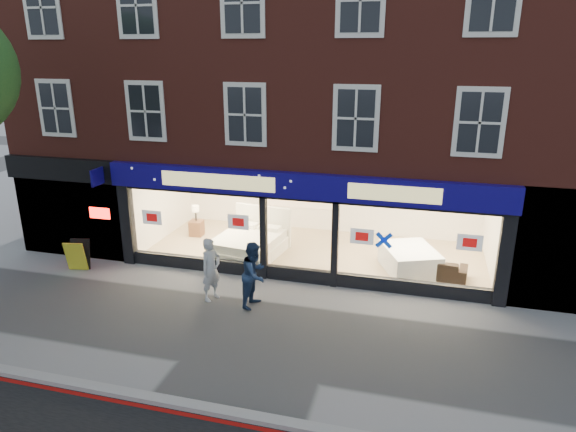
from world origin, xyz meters
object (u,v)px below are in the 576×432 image
at_px(sofa, 432,267).
at_px(a_board, 78,255).
at_px(pedestrian_grey, 211,269).
at_px(mattress_stack, 410,259).
at_px(pedestrian_blue, 255,274).
at_px(display_bed, 250,243).

relative_size(sofa, a_board, 2.06).
relative_size(sofa, pedestrian_grey, 1.13).
distance_m(a_board, pedestrian_grey, 4.79).
distance_m(mattress_stack, pedestrian_grey, 5.98).
height_order(mattress_stack, a_board, a_board).
xyz_separation_m(mattress_stack, sofa, (0.66, -0.24, -0.06)).
height_order(mattress_stack, pedestrian_grey, pedestrian_grey).
xyz_separation_m(sofa, pedestrian_blue, (-4.53, -2.88, 0.50)).
bearing_deg(mattress_stack, a_board, -166.51).
height_order(mattress_stack, pedestrian_blue, pedestrian_blue).
xyz_separation_m(a_board, pedestrian_grey, (4.72, -0.73, 0.39)).
xyz_separation_m(mattress_stack, pedestrian_grey, (-5.11, -3.09, 0.42)).
height_order(display_bed, pedestrian_blue, pedestrian_blue).
bearing_deg(sofa, mattress_stack, -13.01).
bearing_deg(display_bed, sofa, 5.52).
bearing_deg(pedestrian_blue, sofa, -47.65).
bearing_deg(sofa, pedestrian_grey, 32.91).
height_order(sofa, a_board, a_board).
bearing_deg(mattress_stack, pedestrian_blue, -141.11).
height_order(a_board, pedestrian_blue, pedestrian_blue).
height_order(a_board, pedestrian_grey, pedestrian_grey).
bearing_deg(pedestrian_grey, sofa, -40.86).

